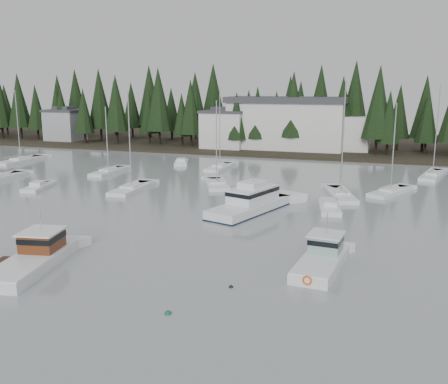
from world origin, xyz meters
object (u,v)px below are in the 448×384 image
object	(u,v)px
sailboat_0	(340,196)
sailboat_2	(132,190)
cabin_cruiser_center	(251,204)
sailboat_7	(108,172)
sailboat_9	(21,161)
sailboat_8	(390,193)
house_far_west	(65,124)
lobster_boat_teal	(322,260)
harbor_inn	(296,124)
runabout_1	(329,208)
lobster_boat_brown	(33,260)
runabout_3	(181,163)
sailboat_3	(217,185)
sailboat_5	(432,176)
sailboat_10	(220,168)
runabout_0	(38,188)
house_west	(224,129)

from	to	relation	value
sailboat_0	sailboat_2	bearing A→B (deg)	83.38
cabin_cruiser_center	sailboat_7	bearing A→B (deg)	76.90
cabin_cruiser_center	sailboat_9	xyz separation A→B (m)	(-50.29, 22.19, -0.72)
sailboat_8	sailboat_9	world-z (taller)	sailboat_9
house_far_west	sailboat_9	bearing A→B (deg)	-68.42
lobster_boat_teal	sailboat_9	distance (m)	70.80
harbor_inn	runabout_1	xyz separation A→B (m)	(13.27, -49.64, -5.64)
lobster_boat_teal	sailboat_8	bearing A→B (deg)	-4.07
lobster_boat_brown	cabin_cruiser_center	bearing A→B (deg)	-38.00
runabout_3	lobster_boat_brown	bearing A→B (deg)	170.90
sailboat_3	sailboat_9	bearing A→B (deg)	51.38
sailboat_5	sailboat_7	distance (m)	50.80
runabout_1	lobster_boat_brown	bearing A→B (deg)	132.24
lobster_boat_brown	sailboat_5	world-z (taller)	sailboat_5
sailboat_8	house_far_west	bearing A→B (deg)	89.16
sailboat_0	lobster_boat_teal	bearing A→B (deg)	165.46
sailboat_2	sailboat_8	world-z (taller)	sailboat_2
sailboat_0	sailboat_5	bearing A→B (deg)	-49.92
sailboat_5	sailboat_9	bearing A→B (deg)	108.74
house_far_west	sailboat_10	xyz separation A→B (m)	(49.28, -25.69, -4.32)
lobster_boat_brown	runabout_1	xyz separation A→B (m)	(19.48, 25.92, -0.42)
lobster_boat_brown	sailboat_3	distance (m)	34.61
lobster_boat_brown	runabout_3	xyz separation A→B (m)	(-9.78, 51.08, -0.42)
lobster_boat_brown	runabout_0	xyz separation A→B (m)	(-19.48, 24.83, -0.42)
runabout_3	cabin_cruiser_center	bearing A→B (deg)	-163.89
cabin_cruiser_center	sailboat_3	world-z (taller)	sailboat_3
sailboat_5	runabout_1	xyz separation A→B (m)	(-12.45, -26.06, 0.05)
sailboat_10	harbor_inn	bearing A→B (deg)	-14.81
house_west	sailboat_9	world-z (taller)	sailboat_9
sailboat_5	runabout_1	size ratio (longest dim) A/B	2.01
harbor_inn	sailboat_7	bearing A→B (deg)	-122.48
lobster_boat_brown	runabout_0	world-z (taller)	lobster_boat_brown
house_far_west	sailboat_8	size ratio (longest dim) A/B	0.70
sailboat_3	sailboat_8	distance (m)	23.21
harbor_inn	runabout_0	world-z (taller)	harbor_inn
runabout_3	sailboat_9	bearing A→B (deg)	83.03
cabin_cruiser_center	sailboat_2	xyz separation A→B (m)	(-18.28, 5.95, -0.71)
cabin_cruiser_center	sailboat_9	world-z (taller)	sailboat_9
house_west	sailboat_7	world-z (taller)	sailboat_7
sailboat_2	sailboat_9	world-z (taller)	sailboat_2
house_far_west	runabout_3	world-z (taller)	house_far_west
house_far_west	sailboat_7	xyz separation A→B (m)	(33.69, -35.35, -4.34)
runabout_0	runabout_1	xyz separation A→B (m)	(38.96, 1.09, 0.00)
sailboat_7	lobster_boat_teal	bearing A→B (deg)	-131.90
sailboat_2	sailboat_9	xyz separation A→B (m)	(-32.01, 16.23, -0.01)
house_far_west	sailboat_9	distance (m)	32.41
sailboat_10	runabout_3	distance (m)	8.61
cabin_cruiser_center	sailboat_5	bearing A→B (deg)	-17.37
sailboat_0	sailboat_9	xyz separation A→B (m)	(-58.96, 11.14, -0.02)
cabin_cruiser_center	sailboat_5	distance (m)	36.28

